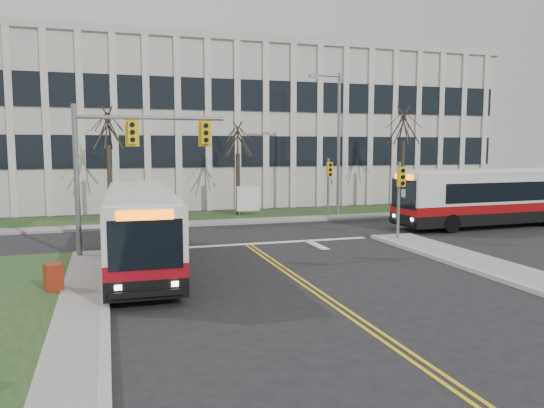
{
  "coord_description": "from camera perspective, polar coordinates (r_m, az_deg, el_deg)",
  "views": [
    {
      "loc": [
        -6.13,
        -15.33,
        4.5
      ],
      "look_at": [
        0.78,
        6.85,
        2.0
      ],
      "focal_mm": 35.0,
      "sensor_mm": 36.0,
      "label": 1
    }
  ],
  "objects": [
    {
      "name": "tree_right",
      "position": [
        38.97,
        13.95,
        8.03
      ],
      "size": [
        1.8,
        1.8,
        8.25
      ],
      "color": "#42352B",
      "rests_on": "ground"
    },
    {
      "name": "mast_arm_signal",
      "position": [
        22.5,
        -16.07,
        5.29
      ],
      "size": [
        6.11,
        0.38,
        6.2
      ],
      "color": "slate",
      "rests_on": "ground"
    },
    {
      "name": "ground",
      "position": [
        17.12,
        4.38,
        -9.12
      ],
      "size": [
        120.0,
        120.0,
        0.0
      ],
      "primitive_type": "plane",
      "color": "black",
      "rests_on": "ground"
    },
    {
      "name": "sidewalk_west",
      "position": [
        11.28,
        -21.28,
        -17.42
      ],
      "size": [
        1.2,
        26.0,
        0.14
      ],
      "primitive_type": "cube",
      "color": "#9E9B93",
      "rests_on": "ground"
    },
    {
      "name": "streetlight",
      "position": [
        34.57,
        6.93,
        7.24
      ],
      "size": [
        2.15,
        0.25,
        9.2
      ],
      "color": "slate",
      "rests_on": "ground"
    },
    {
      "name": "building_lawn",
      "position": [
        35.42,
        1.15,
        -1.06
      ],
      "size": [
        44.0,
        5.0,
        0.12
      ],
      "primitive_type": "cube",
      "color": "#26401B",
      "rests_on": "ground"
    },
    {
      "name": "signal_pole_near",
      "position": [
        26.0,
        13.6,
        1.56
      ],
      "size": [
        0.34,
        0.39,
        3.8
      ],
      "color": "slate",
      "rests_on": "ground"
    },
    {
      "name": "office_building",
      "position": [
        46.7,
        -3.55,
        7.97
      ],
      "size": [
        40.0,
        16.0,
        12.0
      ],
      "primitive_type": "cube",
      "color": "beige",
      "rests_on": "ground"
    },
    {
      "name": "tree_mid",
      "position": [
        34.51,
        -3.7,
        6.76
      ],
      "size": [
        1.8,
        1.8,
        6.82
      ],
      "color": "#42352B",
      "rests_on": "ground"
    },
    {
      "name": "newspaper_box_red",
      "position": [
        17.71,
        -22.43,
        -7.47
      ],
      "size": [
        0.63,
        0.6,
        0.95
      ],
      "primitive_type": "cube",
      "rotation": [
        0.0,
        0.0,
        0.37
      ],
      "color": "maroon",
      "rests_on": "ground"
    },
    {
      "name": "bus_cross",
      "position": [
        32.61,
        22.72,
        0.54
      ],
      "size": [
        12.0,
        3.04,
        3.18
      ],
      "primitive_type": null,
      "rotation": [
        0.0,
        0.0,
        -1.53
      ],
      "color": "silver",
      "rests_on": "ground"
    },
    {
      "name": "bus_main",
      "position": [
        20.3,
        -13.93,
        -2.72
      ],
      "size": [
        2.69,
        10.84,
        2.87
      ],
      "primitive_type": null,
      "rotation": [
        0.0,
        0.0,
        -0.03
      ],
      "color": "silver",
      "rests_on": "ground"
    },
    {
      "name": "tree_left",
      "position": [
        33.35,
        -17.23,
        7.61
      ],
      "size": [
        1.8,
        1.8,
        7.7
      ],
      "color": "#42352B",
      "rests_on": "ground"
    },
    {
      "name": "sidewalk_cross",
      "position": [
        32.8,
        2.7,
        -1.63
      ],
      "size": [
        44.0,
        1.6,
        0.14
      ],
      "primitive_type": "cube",
      "color": "#9E9B93",
      "rests_on": "ground"
    },
    {
      "name": "signal_pole_far",
      "position": [
        33.56,
        6.14,
        2.69
      ],
      "size": [
        0.34,
        0.39,
        3.8
      ],
      "color": "slate",
      "rests_on": "ground"
    },
    {
      "name": "directory_sign",
      "position": [
        34.11,
        -2.57,
        0.53
      ],
      "size": [
        1.5,
        0.12,
        2.0
      ],
      "color": "slate",
      "rests_on": "ground"
    }
  ]
}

